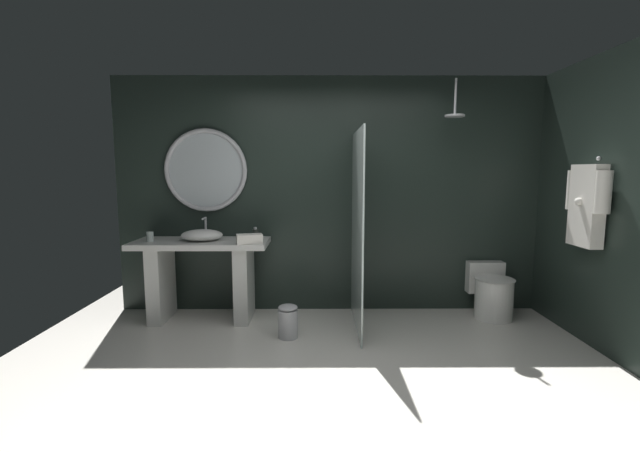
# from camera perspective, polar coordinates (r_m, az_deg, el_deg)

# --- Properties ---
(ground_plane) EXTENTS (5.76, 5.76, 0.00)m
(ground_plane) POSITION_cam_1_polar(r_m,az_deg,el_deg) (3.34, 2.85, -20.93)
(ground_plane) COLOR silver
(back_wall_panel) EXTENTS (4.80, 0.10, 2.60)m
(back_wall_panel) POSITION_cam_1_polar(r_m,az_deg,el_deg) (4.84, 1.69, 4.03)
(back_wall_panel) COLOR #1E2823
(back_wall_panel) RESTS_ON ground_plane
(side_wall_right) EXTENTS (0.10, 2.47, 2.60)m
(side_wall_right) POSITION_cam_1_polar(r_m,az_deg,el_deg) (4.48, 33.94, 2.52)
(side_wall_right) COLOR #1E2823
(side_wall_right) RESTS_ON ground_plane
(vanity_counter) EXTENTS (1.40, 0.60, 0.85)m
(vanity_counter) POSITION_cam_1_polar(r_m,az_deg,el_deg) (4.75, -15.36, -5.80)
(vanity_counter) COLOR silver
(vanity_counter) RESTS_ON ground_plane
(vessel_sink) EXTENTS (0.43, 0.35, 0.23)m
(vessel_sink) POSITION_cam_1_polar(r_m,az_deg,el_deg) (4.66, -15.40, -1.16)
(vessel_sink) COLOR white
(vessel_sink) RESTS_ON vanity_counter
(tumbler_cup) EXTENTS (0.07, 0.07, 0.10)m
(tumbler_cup) POSITION_cam_1_polar(r_m,az_deg,el_deg) (4.78, -21.64, -1.31)
(tumbler_cup) COLOR silver
(tumbler_cup) RESTS_ON vanity_counter
(soap_dispenser) EXTENTS (0.06, 0.06, 0.14)m
(soap_dispenser) POSITION_cam_1_polar(r_m,az_deg,el_deg) (4.59, -8.58, -1.09)
(soap_dispenser) COLOR #282D28
(soap_dispenser) RESTS_ON vanity_counter
(round_wall_mirror) EXTENTS (0.91, 0.05, 0.91)m
(round_wall_mirror) POSITION_cam_1_polar(r_m,az_deg,el_deg) (4.90, -14.93, 7.16)
(round_wall_mirror) COLOR #B7B7BC
(shower_glass_panel) EXTENTS (0.02, 1.12, 1.97)m
(shower_glass_panel) POSITION_cam_1_polar(r_m,az_deg,el_deg) (4.28, 4.96, -0.65)
(shower_glass_panel) COLOR silver
(shower_glass_panel) RESTS_ON ground_plane
(rain_shower_head) EXTENTS (0.20, 0.20, 0.38)m
(rain_shower_head) POSITION_cam_1_polar(r_m,az_deg,el_deg) (4.69, 17.47, 14.27)
(rain_shower_head) COLOR #B7B7BC
(hanging_bathrobe) EXTENTS (0.20, 0.53, 0.79)m
(hanging_bathrobe) POSITION_cam_1_polar(r_m,az_deg,el_deg) (4.47, 31.93, 2.75)
(hanging_bathrobe) COLOR #B7B7BC
(toilet) EXTENTS (0.41, 0.58, 0.57)m
(toilet) POSITION_cam_1_polar(r_m,az_deg,el_deg) (5.07, 21.81, -8.22)
(toilet) COLOR white
(toilet) RESTS_ON ground_plane
(waste_bin) EXTENTS (0.19, 0.19, 0.32)m
(waste_bin) POSITION_cam_1_polar(r_m,az_deg,el_deg) (4.18, -4.27, -12.46)
(waste_bin) COLOR #B7B7BC
(waste_bin) RESTS_ON ground_plane
(folded_hand_towel) EXTENTS (0.28, 0.20, 0.10)m
(folded_hand_towel) POSITION_cam_1_polar(r_m,az_deg,el_deg) (4.37, -9.34, -1.71)
(folded_hand_towel) COLOR silver
(folded_hand_towel) RESTS_ON vanity_counter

